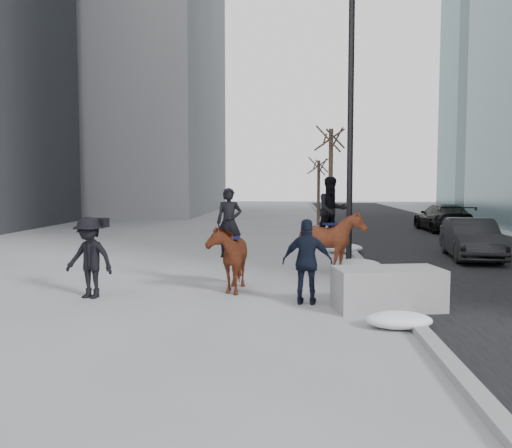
# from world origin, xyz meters

# --- Properties ---
(ground) EXTENTS (120.00, 120.00, 0.00)m
(ground) POSITION_xyz_m (0.00, 0.00, 0.00)
(ground) COLOR gray
(ground) RESTS_ON ground
(road) EXTENTS (8.00, 90.00, 0.01)m
(road) POSITION_xyz_m (7.00, 10.00, 0.01)
(road) COLOR black
(road) RESTS_ON ground
(curb) EXTENTS (0.25, 90.00, 0.12)m
(curb) POSITION_xyz_m (3.00, 10.00, 0.06)
(curb) COLOR gray
(curb) RESTS_ON ground
(planter) EXTENTS (2.21, 1.37, 0.82)m
(planter) POSITION_xyz_m (2.75, -1.09, 0.41)
(planter) COLOR gray
(planter) RESTS_ON ground
(car_near) EXTENTS (1.82, 4.14, 1.32)m
(car_near) POSITION_xyz_m (6.70, 6.22, 0.66)
(car_near) COLOR black
(car_near) RESTS_ON ground
(car_far) EXTENTS (2.12, 4.91, 1.41)m
(car_far) POSITION_xyz_m (8.53, 16.35, 0.70)
(car_far) COLOR black
(car_far) RESTS_ON ground
(tree_near) EXTENTS (1.20, 1.20, 5.14)m
(tree_near) POSITION_xyz_m (2.40, 10.16, 2.57)
(tree_near) COLOR #34241F
(tree_near) RESTS_ON ground
(tree_far) EXTENTS (1.20, 1.20, 4.19)m
(tree_far) POSITION_xyz_m (2.40, 20.08, 2.10)
(tree_far) COLOR #3C2F23
(tree_far) RESTS_ON ground
(mounted_left) EXTENTS (0.86, 1.85, 2.37)m
(mounted_left) POSITION_xyz_m (-0.60, 0.65, 0.88)
(mounted_left) COLOR #4C1D0F
(mounted_left) RESTS_ON ground
(mounted_right) EXTENTS (1.87, 1.97, 2.65)m
(mounted_right) POSITION_xyz_m (1.95, 3.09, 1.06)
(mounted_right) COLOR #501B10
(mounted_right) RESTS_ON ground
(feeder) EXTENTS (1.06, 0.90, 1.75)m
(feeder) POSITION_xyz_m (1.18, -0.72, 0.88)
(feeder) COLOR black
(feeder) RESTS_ON ground
(camera_crew) EXTENTS (1.27, 0.93, 1.75)m
(camera_crew) POSITION_xyz_m (-3.49, -0.43, 0.89)
(camera_crew) COLOR black
(camera_crew) RESTS_ON ground
(lamppost) EXTENTS (0.25, 1.19, 9.09)m
(lamppost) POSITION_xyz_m (2.60, 4.76, 4.99)
(lamppost) COLOR black
(lamppost) RESTS_ON ground
(snow_piles) EXTENTS (1.36, 17.05, 0.34)m
(snow_piles) POSITION_xyz_m (2.70, 5.51, 0.16)
(snow_piles) COLOR silver
(snow_piles) RESTS_ON ground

